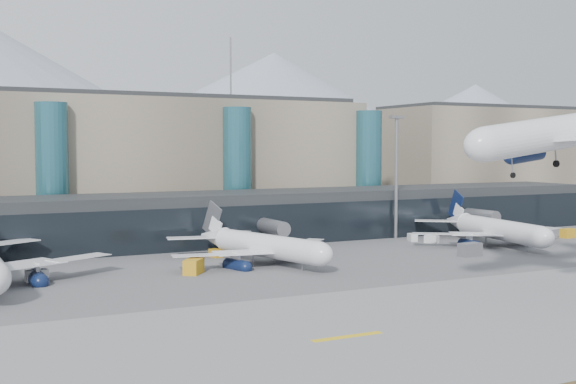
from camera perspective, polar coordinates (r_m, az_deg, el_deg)
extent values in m
plane|color=#515154|center=(96.99, 10.28, -7.81)|extent=(900.00, 900.00, 0.00)
cube|color=slate|center=(85.73, 16.38, -9.39)|extent=(400.00, 40.00, 0.04)
cube|color=gold|center=(73.92, 4.72, -11.32)|extent=(8.00, 1.00, 0.02)
cube|color=black|center=(146.38, -3.43, -1.96)|extent=(170.00, 18.00, 10.00)
cube|color=black|center=(138.38, -1.98, -2.69)|extent=(170.00, 0.40, 8.00)
cylinder|color=slate|center=(136.47, -1.61, -2.69)|extent=(2.80, 14.00, 2.80)
cube|color=slate|center=(136.82, -1.61, -3.94)|extent=(1.20, 1.20, 2.40)
cylinder|color=slate|center=(163.82, 14.46, -1.76)|extent=(2.80, 14.00, 2.80)
cube|color=slate|center=(164.12, 14.45, -2.81)|extent=(1.20, 1.20, 2.40)
cube|color=gray|center=(169.17, -15.58, 2.05)|extent=(130.00, 30.00, 30.00)
cube|color=black|center=(169.52, -15.67, 7.29)|extent=(123.50, 28.00, 1.00)
cube|color=gray|center=(225.24, 15.98, 2.38)|extent=(70.00, 30.00, 30.00)
cube|color=black|center=(225.50, 16.04, 6.32)|extent=(66.50, 28.00, 1.00)
cylinder|color=#255D6A|center=(151.75, -18.13, 1.47)|extent=(6.40, 6.40, 28.00)
cylinder|color=#255D6A|center=(162.48, -4.04, 1.76)|extent=(6.40, 6.40, 28.00)
cylinder|color=#255D6A|center=(178.81, 6.39, 1.91)|extent=(6.40, 6.40, 28.00)
cylinder|color=slate|center=(180.12, -4.55, 9.58)|extent=(0.40, 0.40, 16.00)
cone|color=gray|center=(505.65, -1.08, 6.19)|extent=(340.00, 340.00, 85.00)
cone|color=gray|center=(604.94, 14.57, 4.93)|extent=(300.00, 300.00, 70.00)
cylinder|color=slate|center=(151.73, 8.55, 1.04)|extent=(0.70, 0.70, 25.00)
cube|color=slate|center=(151.73, 8.59, 5.87)|extent=(3.00, 1.20, 0.60)
cylinder|color=silver|center=(99.70, 21.78, 5.36)|extent=(25.91, 4.54, 4.29)
ellipsoid|color=silver|center=(90.38, 16.35, 5.68)|extent=(6.04, 4.35, 4.29)
cube|color=silver|center=(107.31, 18.70, 4.90)|extent=(13.36, 19.42, 0.21)
cylinder|color=#0D183A|center=(104.67, 18.98, 3.73)|extent=(5.20, 2.41, 2.36)
cylinder|color=slate|center=(93.02, 18.06, 3.87)|extent=(0.17, 0.17, 3.43)
cylinder|color=black|center=(93.02, 18.05, 2.94)|extent=(0.76, 0.28, 0.76)
cylinder|color=black|center=(102.18, 21.05, 2.92)|extent=(0.98, 0.39, 0.98)
cube|color=silver|center=(111.22, -18.40, -4.32)|extent=(19.63, 14.05, 0.22)
cylinder|color=#0D183A|center=(109.73, -19.41, -5.62)|extent=(2.52, 5.31, 2.39)
cube|color=silver|center=(125.27, -21.41, -2.99)|extent=(10.34, 8.06, 0.17)
cylinder|color=black|center=(110.13, -21.79, -6.38)|extent=(0.41, 1.00, 0.99)
cylinder|color=silver|center=(118.35, -2.24, -3.63)|extent=(9.96, 23.11, 3.80)
ellipsoid|color=silver|center=(109.91, 1.63, -4.18)|extent=(5.12, 6.16, 3.80)
cone|color=silver|center=(129.86, -6.46, -2.93)|extent=(5.46, 7.35, 3.80)
cube|color=silver|center=(125.03, 0.14, -3.53)|extent=(16.03, 14.95, 0.19)
cylinder|color=#0D183A|center=(123.01, -0.12, -4.56)|extent=(3.27, 4.99, 2.09)
cube|color=silver|center=(132.57, -4.85, -2.70)|extent=(8.41, 8.27, 0.15)
cube|color=silver|center=(114.66, -5.91, -4.19)|extent=(17.06, 8.08, 0.19)
cylinder|color=#0D183A|center=(115.07, -4.72, -5.13)|extent=(3.27, 4.99, 2.09)
cube|color=silver|center=(127.21, -8.13, -2.99)|extent=(9.02, 4.98, 0.15)
cube|color=slate|center=(129.82, -6.55, -1.58)|extent=(1.78, 5.52, 6.69)
cube|color=silver|center=(129.13, -6.29, -2.12)|extent=(1.30, 3.73, 3.66)
cylinder|color=slate|center=(112.74, 0.41, -5.25)|extent=(0.15, 0.15, 3.04)
cylinder|color=black|center=(112.95, 0.41, -5.92)|extent=(0.42, 0.72, 0.67)
cylinder|color=black|center=(121.08, -1.71, -5.28)|extent=(0.56, 0.93, 0.87)
cylinder|color=black|center=(118.19, -3.40, -5.51)|extent=(0.56, 0.93, 0.87)
cylinder|color=silver|center=(146.00, 15.94, -2.32)|extent=(7.36, 24.47, 4.00)
ellipsoid|color=silver|center=(136.27, 18.81, -2.78)|extent=(4.75, 6.11, 4.00)
cone|color=silver|center=(158.97, 12.78, -1.73)|extent=(4.93, 7.39, 4.00)
cube|color=silver|center=(152.46, 18.25, -2.37)|extent=(18.21, 10.63, 0.20)
cylinder|color=#0D183A|center=(150.35, 17.91, -3.22)|extent=(2.86, 5.09, 2.20)
cube|color=silver|center=(161.50, 14.25, -1.60)|extent=(9.61, 6.30, 0.16)
cube|color=silver|center=(142.86, 12.68, -2.66)|extent=(17.66, 14.33, 0.20)
cylinder|color=#0D183A|center=(143.00, 13.67, -3.49)|extent=(2.86, 5.09, 2.20)
cube|color=silver|center=(156.51, 11.27, -1.72)|extent=(9.28, 8.07, 0.16)
cube|color=#0D183A|center=(159.01, 12.73, -0.57)|extent=(1.08, 5.95, 7.04)
cube|color=silver|center=(158.21, 12.92, -1.03)|extent=(0.84, 4.00, 3.85)
cylinder|color=slate|center=(139.44, 17.88, -3.70)|extent=(0.16, 0.16, 3.20)
cylinder|color=black|center=(139.62, 17.87, -4.27)|extent=(0.35, 0.74, 0.71)
cylinder|color=black|center=(148.65, 16.45, -3.78)|extent=(0.48, 0.95, 0.91)
cylinder|color=black|center=(145.97, 14.90, -3.88)|extent=(0.48, 0.95, 0.91)
cube|color=silver|center=(108.92, -19.23, -6.25)|extent=(3.18, 2.03, 1.69)
cube|color=#C18816|center=(126.04, -5.73, -4.83)|extent=(1.93, 2.66, 1.40)
cube|color=#525257|center=(130.59, 14.18, -4.43)|extent=(4.28, 2.50, 2.29)
cube|color=silver|center=(148.99, 9.80, -3.55)|extent=(2.13, 2.93, 1.50)
cube|color=#C18816|center=(163.17, 21.27, -3.05)|extent=(3.56, 2.20, 1.93)
cube|color=silver|center=(146.43, 11.28, -3.69)|extent=(2.52, 3.04, 1.54)
cube|color=#C18816|center=(109.92, -7.46, -5.85)|extent=(4.17, 4.53, 2.25)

